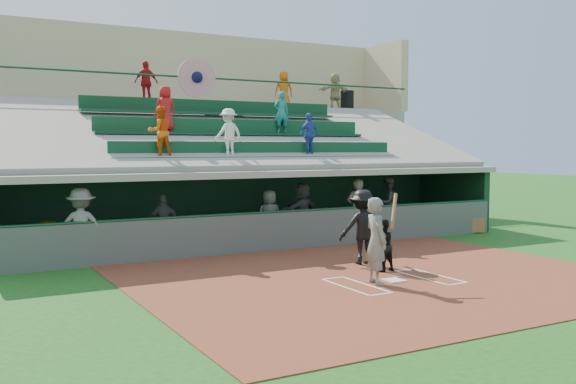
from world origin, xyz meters
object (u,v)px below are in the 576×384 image
trash_bin (347,101)px  white_table (47,249)px  home_plate (394,280)px  water_cooler (48,229)px  batter_at_plate (376,240)px  catcher (383,245)px

trash_bin → white_table: bearing=-153.3°
home_plate → white_table: 8.75m
water_cooler → trash_bin: (13.85, 7.01, 4.16)m
batter_at_plate → catcher: 1.48m
batter_at_plate → catcher: bearing=47.4°
home_plate → batter_at_plate: 1.07m
home_plate → batter_at_plate: batter_at_plate is taller
catcher → trash_bin: size_ratio=1.39×
white_table → home_plate: bearing=-57.0°
white_table → water_cooler: size_ratio=2.07×
white_table → water_cooler: (0.03, -0.04, 0.51)m
white_table → batter_at_plate: bearing=-59.7°
batter_at_plate → catcher: size_ratio=1.57×
white_table → trash_bin: 16.23m
white_table → trash_bin: trash_bin is taller
home_plate → water_cooler: (-6.32, 5.97, 0.85)m
catcher → white_table: bearing=-40.2°
batter_at_plate → white_table: batter_at_plate is taller
home_plate → white_table: size_ratio=0.57×
home_plate → batter_at_plate: bearing=-174.3°
white_table → trash_bin: (13.88, 6.97, 4.68)m
catcher → trash_bin: 14.59m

